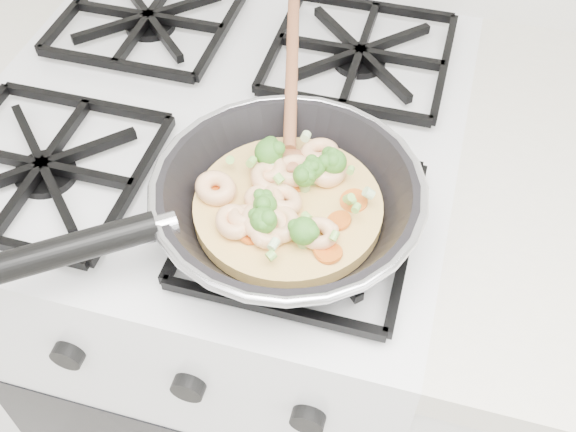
# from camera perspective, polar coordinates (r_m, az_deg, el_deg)

# --- Properties ---
(stove) EXTENTS (0.60, 0.60, 0.92)m
(stove) POSITION_cam_1_polar(r_m,az_deg,el_deg) (1.20, -4.35, -7.64)
(stove) COLOR white
(stove) RESTS_ON ground
(skillet) EXTENTS (0.41, 0.52, 0.09)m
(skillet) POSITION_cam_1_polar(r_m,az_deg,el_deg) (0.68, -0.52, 1.35)
(skillet) COLOR black
(skillet) RESTS_ON stove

